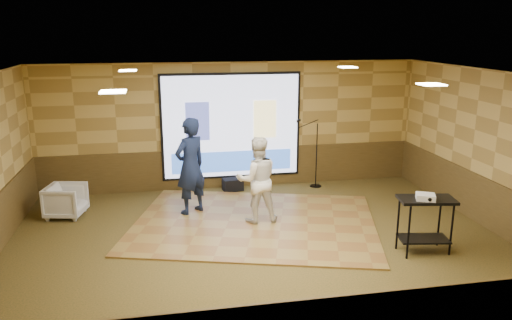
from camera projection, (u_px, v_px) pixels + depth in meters
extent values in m
plane|color=#2C3217|center=(260.00, 245.00, 8.90)|extent=(9.00, 9.00, 0.00)
cube|color=tan|center=(231.00, 126.00, 11.84)|extent=(9.00, 0.04, 3.00)
cube|color=tan|center=(325.00, 251.00, 5.20)|extent=(9.00, 0.04, 3.00)
cube|color=tan|center=(495.00, 152.00, 9.34)|extent=(0.04, 7.00, 3.00)
cube|color=white|center=(260.00, 75.00, 8.14)|extent=(9.00, 7.00, 0.04)
cube|color=#453517|center=(232.00, 168.00, 12.09)|extent=(9.00, 0.04, 0.95)
cube|color=#453517|center=(488.00, 204.00, 9.59)|extent=(0.04, 7.00, 0.95)
cube|color=black|center=(231.00, 126.00, 11.80)|extent=(3.32, 0.03, 2.52)
cube|color=#C9D4FF|center=(232.00, 126.00, 11.77)|extent=(3.20, 0.02, 2.40)
cube|color=#39417E|center=(198.00, 121.00, 11.57)|extent=(0.55, 0.01, 0.90)
cube|color=#DACA7E|center=(265.00, 119.00, 11.86)|extent=(0.55, 0.01, 0.90)
cube|color=#315BB8|center=(232.00, 161.00, 11.97)|extent=(2.88, 0.01, 0.50)
cube|color=beige|center=(128.00, 70.00, 9.45)|extent=(0.32, 0.32, 0.02)
cube|color=beige|center=(348.00, 67.00, 10.25)|extent=(0.32, 0.32, 0.02)
cube|color=beige|center=(113.00, 92.00, 6.32)|extent=(0.32, 0.32, 0.02)
cube|color=beige|center=(431.00, 84.00, 7.12)|extent=(0.32, 0.32, 0.02)
cube|color=olive|center=(255.00, 223.00, 9.88)|extent=(5.52, 4.76, 0.03)
imported|color=#121C3A|center=(190.00, 166.00, 10.14)|extent=(0.87, 0.81, 2.00)
imported|color=silver|center=(257.00, 180.00, 9.72)|extent=(0.84, 0.66, 1.71)
cylinder|color=black|center=(409.00, 233.00, 8.26)|extent=(0.04, 0.04, 0.93)
cylinder|color=black|center=(452.00, 229.00, 8.40)|extent=(0.04, 0.04, 0.93)
cylinder|color=black|center=(398.00, 224.00, 8.63)|extent=(0.04, 0.04, 0.93)
cylinder|color=black|center=(439.00, 221.00, 8.77)|extent=(0.04, 0.04, 0.93)
cube|color=black|center=(427.00, 200.00, 8.39)|extent=(0.93, 0.49, 0.05)
cube|color=black|center=(423.00, 239.00, 8.57)|extent=(0.83, 0.44, 0.03)
cube|color=white|center=(426.00, 197.00, 8.30)|extent=(0.38, 0.35, 0.10)
cylinder|color=black|center=(316.00, 186.00, 12.19)|extent=(0.27, 0.27, 0.02)
cylinder|color=black|center=(316.00, 155.00, 12.00)|extent=(0.02, 0.02, 1.56)
cylinder|color=black|center=(308.00, 124.00, 11.75)|extent=(0.50, 0.02, 0.20)
cylinder|color=black|center=(298.00, 121.00, 11.69)|extent=(0.12, 0.05, 0.08)
imported|color=gray|center=(66.00, 201.00, 10.18)|extent=(0.87, 0.85, 0.67)
cube|color=black|center=(233.00, 184.00, 11.87)|extent=(0.50, 0.37, 0.29)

